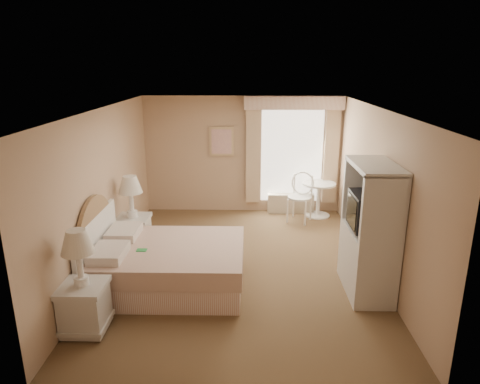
{
  "coord_description": "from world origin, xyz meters",
  "views": [
    {
      "loc": [
        0.12,
        -6.27,
        3.13
      ],
      "look_at": [
        -0.01,
        0.3,
        1.16
      ],
      "focal_mm": 32.0,
      "sensor_mm": 36.0,
      "label": 1
    }
  ],
  "objects_px": {
    "bed": "(162,263)",
    "round_table": "(318,194)",
    "armoire": "(369,240)",
    "nightstand_near": "(83,295)",
    "cafe_chair": "(301,193)",
    "nightstand_far": "(133,224)"
  },
  "relations": [
    {
      "from": "bed",
      "to": "round_table",
      "type": "relative_size",
      "value": 2.9
    },
    {
      "from": "bed",
      "to": "round_table",
      "type": "distance_m",
      "value": 4.1
    },
    {
      "from": "round_table",
      "to": "armoire",
      "type": "xyz_separation_m",
      "value": [
        0.2,
        -3.13,
        0.29
      ]
    },
    {
      "from": "bed",
      "to": "nightstand_near",
      "type": "height_order",
      "value": "bed"
    },
    {
      "from": "nightstand_near",
      "to": "cafe_chair",
      "type": "relative_size",
      "value": 1.27
    },
    {
      "from": "bed",
      "to": "round_table",
      "type": "height_order",
      "value": "bed"
    },
    {
      "from": "nightstand_far",
      "to": "round_table",
      "type": "bearing_deg",
      "value": 28.72
    },
    {
      "from": "armoire",
      "to": "cafe_chair",
      "type": "bearing_deg",
      "value": 101.98
    },
    {
      "from": "bed",
      "to": "nightstand_near",
      "type": "distance_m",
      "value": 1.35
    },
    {
      "from": "armoire",
      "to": "bed",
      "type": "bearing_deg",
      "value": 178.52
    },
    {
      "from": "nightstand_near",
      "to": "armoire",
      "type": "height_order",
      "value": "armoire"
    },
    {
      "from": "nightstand_far",
      "to": "cafe_chair",
      "type": "relative_size",
      "value": 1.31
    },
    {
      "from": "bed",
      "to": "cafe_chair",
      "type": "height_order",
      "value": "bed"
    },
    {
      "from": "bed",
      "to": "cafe_chair",
      "type": "relative_size",
      "value": 2.09
    },
    {
      "from": "bed",
      "to": "nightstand_far",
      "type": "distance_m",
      "value": 1.38
    },
    {
      "from": "round_table",
      "to": "nightstand_far",
      "type": "bearing_deg",
      "value": -151.28
    },
    {
      "from": "round_table",
      "to": "cafe_chair",
      "type": "distance_m",
      "value": 0.49
    },
    {
      "from": "bed",
      "to": "nightstand_near",
      "type": "xyz_separation_m",
      "value": [
        -0.72,
        -1.13,
        0.14
      ]
    },
    {
      "from": "nightstand_near",
      "to": "cafe_chair",
      "type": "xyz_separation_m",
      "value": [
        3.04,
        3.92,
        0.1
      ]
    },
    {
      "from": "bed",
      "to": "cafe_chair",
      "type": "xyz_separation_m",
      "value": [
        2.32,
        2.79,
        0.24
      ]
    },
    {
      "from": "nightstand_far",
      "to": "round_table",
      "type": "xyz_separation_m",
      "value": [
        3.45,
        1.89,
        -0.01
      ]
    },
    {
      "from": "round_table",
      "to": "armoire",
      "type": "distance_m",
      "value": 3.15
    }
  ]
}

